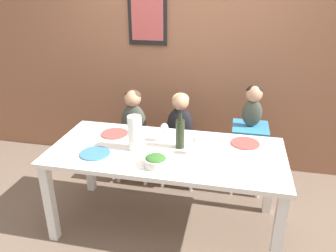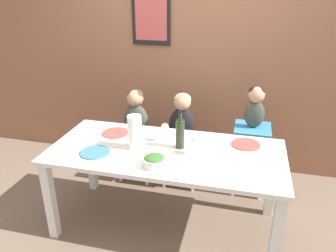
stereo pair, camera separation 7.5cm
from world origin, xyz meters
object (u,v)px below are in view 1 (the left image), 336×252
at_px(chair_right_highchair, 249,141).
at_px(dinner_plate_back_left, 115,134).
at_px(chair_far_center, 180,149).
at_px(dinner_plate_front_left, 95,153).
at_px(person_child_left, 133,113).
at_px(wine_glass_near, 197,141).
at_px(paper_towel_roll, 135,133).
at_px(salad_bowl_large, 156,161).
at_px(person_child_center, 180,117).
at_px(dinner_plate_back_right, 245,143).
at_px(wine_bottle, 180,133).
at_px(wine_glass_far, 164,129).
at_px(person_baby_right, 253,102).
at_px(chair_far_left, 135,145).

relative_size(chair_right_highchair, dinner_plate_back_left, 3.01).
xyz_separation_m(chair_far_center, dinner_plate_front_left, (-0.51, -0.88, 0.35)).
bearing_deg(person_child_left, wine_glass_near, -44.47).
relative_size(paper_towel_roll, salad_bowl_large, 1.60).
relative_size(person_child_center, dinner_plate_back_right, 2.26).
bearing_deg(paper_towel_roll, wine_glass_near, 0.83).
height_order(salad_bowl_large, dinner_plate_back_right, salad_bowl_large).
xyz_separation_m(person_child_center, dinner_plate_front_left, (-0.51, -0.88, 0.00)).
relative_size(chair_far_center, wine_bottle, 1.41).
bearing_deg(wine_bottle, person_child_center, 100.15).
relative_size(person_child_center, dinner_plate_back_left, 2.26).
relative_size(person_child_left, salad_bowl_large, 3.01).
relative_size(paper_towel_roll, dinner_plate_back_left, 1.20).
bearing_deg(paper_towel_roll, dinner_plate_back_left, 139.19).
distance_m(person_child_center, wine_glass_near, 0.77).
height_order(wine_bottle, salad_bowl_large, wine_bottle).
bearing_deg(chair_far_center, wine_bottle, -79.83).
bearing_deg(wine_bottle, wine_glass_far, 150.67).
xyz_separation_m(person_child_left, wine_bottle, (0.59, -0.63, 0.12)).
relative_size(person_baby_right, paper_towel_roll, 1.42).
bearing_deg(wine_glass_far, person_child_center, 86.53).
bearing_deg(wine_glass_near, dinner_plate_front_left, -168.28).
bearing_deg(chair_far_center, person_baby_right, 0.16).
distance_m(person_child_left, dinner_plate_front_left, 0.88).
distance_m(salad_bowl_large, dinner_plate_back_right, 0.80).
bearing_deg(person_baby_right, chair_right_highchair, -90.00).
bearing_deg(chair_right_highchair, wine_glass_far, -142.42).
relative_size(chair_far_center, wine_glass_near, 2.79).
bearing_deg(person_child_left, dinner_plate_back_right, -22.47).
relative_size(person_child_center, wine_bottle, 1.63).
height_order(chair_far_center, paper_towel_roll, paper_towel_roll).
height_order(person_child_center, paper_towel_roll, paper_towel_roll).
bearing_deg(chair_far_center, person_child_left, 179.83).
bearing_deg(dinner_plate_back_right, dinner_plate_back_left, -177.59).
relative_size(wine_glass_near, dinner_plate_front_left, 0.70).
xyz_separation_m(wine_glass_far, dinner_plate_back_left, (-0.46, 0.05, -0.11)).
xyz_separation_m(wine_glass_near, wine_glass_far, (-0.29, 0.17, 0.00)).
height_order(wine_bottle, paper_towel_roll, wine_bottle).
height_order(person_child_center, dinner_plate_back_right, person_child_center).
bearing_deg(dinner_plate_back_right, salad_bowl_large, -141.69).
height_order(chair_far_left, chair_far_center, same).
relative_size(wine_bottle, dinner_plate_back_right, 1.38).
bearing_deg(wine_glass_far, dinner_plate_back_right, 7.99).
height_order(wine_glass_near, dinner_plate_back_right, wine_glass_near).
height_order(chair_far_center, person_baby_right, person_baby_right).
relative_size(person_child_left, wine_bottle, 1.63).
relative_size(person_baby_right, wine_bottle, 1.23).
distance_m(chair_right_highchair, dinner_plate_front_left, 1.49).
bearing_deg(chair_far_left, paper_towel_roll, -70.94).
bearing_deg(salad_bowl_large, dinner_plate_back_right, 38.31).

